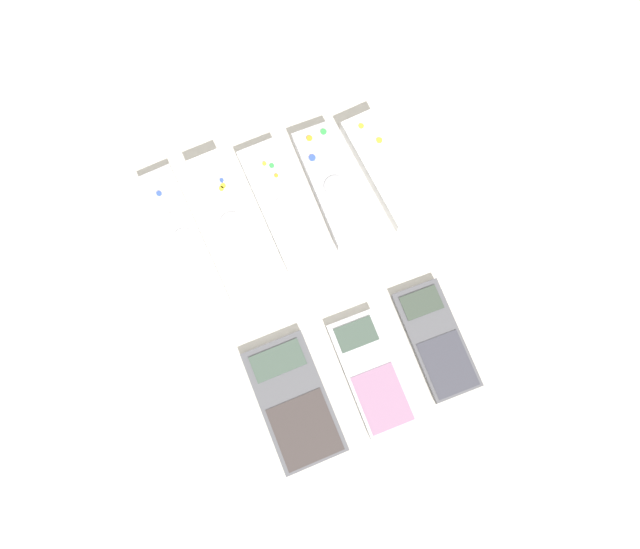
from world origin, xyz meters
TOP-DOWN VIEW (x-y plane):
  - ground_plane at (0.00, 0.00)m, footprint 3.00×3.00m
  - remote_0 at (-0.14, 0.14)m, footprint 0.05×0.22m
  - remote_1 at (-0.08, 0.13)m, footprint 0.05×0.21m
  - remote_2 at (-0.01, 0.14)m, footprint 0.06×0.18m
  - remote_3 at (0.07, 0.14)m, footprint 0.06×0.17m
  - remote_4 at (0.14, 0.13)m, footprint 0.06×0.17m
  - calculator_0 at (-0.09, -0.10)m, footprint 0.08×0.16m
  - calculator_1 at (0.01, -0.11)m, footprint 0.07×0.15m
  - calculator_2 at (0.10, -0.10)m, footprint 0.07×0.15m

SIDE VIEW (x-z plane):
  - ground_plane at x=0.00m, z-range 0.00..0.00m
  - calculator_2 at x=0.10m, z-range 0.00..0.01m
  - calculator_1 at x=0.01m, z-range 0.00..0.01m
  - calculator_0 at x=-0.09m, z-range 0.00..0.01m
  - remote_2 at x=-0.01m, z-range 0.00..0.02m
  - remote_0 at x=-0.14m, z-range 0.00..0.02m
  - remote_3 at x=0.07m, z-range 0.00..0.02m
  - remote_4 at x=0.14m, z-range 0.00..0.02m
  - remote_1 at x=-0.08m, z-range 0.00..0.03m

